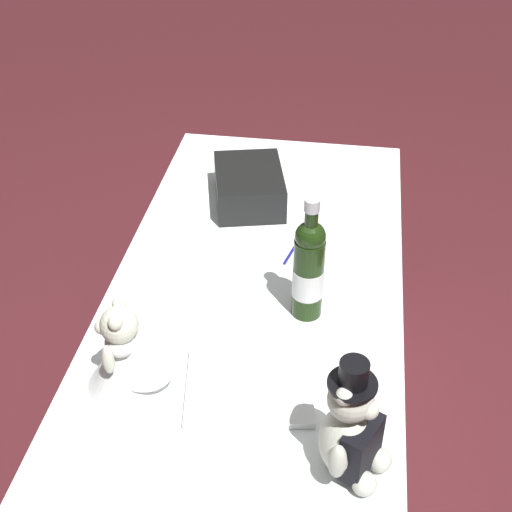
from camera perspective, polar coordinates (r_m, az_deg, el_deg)
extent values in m
plane|color=#47191E|center=(2.41, 0.00, -15.81)|extent=(12.00, 12.00, 0.00)
cube|color=white|center=(2.14, 0.00, -9.94)|extent=(1.65, 0.77, 0.72)
ellipsoid|color=silver|center=(1.44, 7.24, -14.43)|extent=(0.12, 0.11, 0.16)
cube|color=black|center=(1.43, 8.43, -14.97)|extent=(0.11, 0.09, 0.12)
sphere|color=silver|center=(1.35, 7.62, -11.32)|extent=(0.09, 0.09, 0.09)
sphere|color=silver|center=(1.35, 9.06, -12.12)|extent=(0.04, 0.04, 0.04)
sphere|color=silver|center=(1.31, 7.09, -11.15)|extent=(0.03, 0.03, 0.03)
sphere|color=silver|center=(1.35, 8.38, -9.47)|extent=(0.03, 0.03, 0.03)
ellipsoid|color=silver|center=(1.39, 6.57, -16.09)|extent=(0.04, 0.04, 0.09)
ellipsoid|color=silver|center=(1.47, 8.99, -12.75)|extent=(0.04, 0.04, 0.09)
sphere|color=silver|center=(1.45, 8.70, -17.65)|extent=(0.05, 0.05, 0.05)
sphere|color=silver|center=(1.49, 9.90, -15.88)|extent=(0.05, 0.05, 0.05)
cylinder|color=black|center=(1.32, 7.77, -10.14)|extent=(0.09, 0.09, 0.01)
cylinder|color=black|center=(1.30, 7.87, -9.31)|extent=(0.06, 0.06, 0.05)
cone|color=white|center=(1.61, -10.51, -8.25)|extent=(0.18, 0.18, 0.14)
ellipsoid|color=white|center=(1.57, -10.75, -6.73)|extent=(0.08, 0.07, 0.06)
sphere|color=beige|center=(1.54, -10.95, -5.46)|extent=(0.08, 0.08, 0.08)
sphere|color=beige|center=(1.55, -12.23, -5.59)|extent=(0.04, 0.04, 0.04)
sphere|color=beige|center=(1.54, -10.95, -3.80)|extent=(0.03, 0.03, 0.03)
sphere|color=beige|center=(1.49, -11.25, -5.27)|extent=(0.03, 0.03, 0.03)
ellipsoid|color=beige|center=(1.61, -11.29, -5.64)|extent=(0.03, 0.03, 0.08)
ellipsoid|color=beige|center=(1.54, -11.82, -8.15)|extent=(0.03, 0.03, 0.08)
cone|color=white|center=(1.57, -9.02, -7.18)|extent=(0.16, 0.17, 0.16)
cylinder|color=black|center=(1.74, 4.21, -1.77)|extent=(0.08, 0.08, 0.22)
sphere|color=black|center=(1.67, 4.40, 1.57)|extent=(0.07, 0.07, 0.07)
cylinder|color=black|center=(1.64, 4.49, 3.11)|extent=(0.03, 0.03, 0.09)
cylinder|color=silver|center=(1.62, 4.54, 4.10)|extent=(0.04, 0.04, 0.03)
cylinder|color=white|center=(1.75, 4.19, -2.06)|extent=(0.08, 0.08, 0.08)
cylinder|color=navy|center=(2.00, 2.89, 0.37)|extent=(0.12, 0.04, 0.01)
cone|color=silver|center=(2.05, 3.47, 1.31)|extent=(0.01, 0.01, 0.01)
cube|color=black|center=(2.20, -0.56, 5.62)|extent=(0.32, 0.26, 0.11)
cube|color=#B7B7BF|center=(2.23, -2.92, 6.12)|extent=(0.03, 0.02, 0.03)
cube|color=white|center=(1.61, -0.55, -10.48)|extent=(0.27, 0.31, 0.02)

